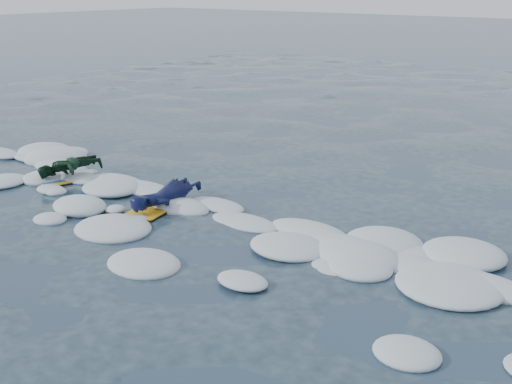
% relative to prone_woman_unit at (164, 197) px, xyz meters
% --- Properties ---
extents(ground, '(120.00, 120.00, 0.00)m').
position_rel_prone_woman_unit_xyz_m(ground, '(1.14, -1.20, -0.19)').
color(ground, '#1C3044').
rests_on(ground, ground).
extents(foam_band, '(12.00, 3.10, 0.30)m').
position_rel_prone_woman_unit_xyz_m(foam_band, '(1.14, -0.16, -0.19)').
color(foam_band, silver).
rests_on(foam_band, ground).
extents(prone_woman_unit, '(0.75, 1.53, 0.37)m').
position_rel_prone_woman_unit_xyz_m(prone_woman_unit, '(0.00, 0.00, 0.00)').
color(prone_woman_unit, black).
rests_on(prone_woman_unit, ground).
extents(prone_child_unit, '(0.85, 1.21, 0.42)m').
position_rel_prone_woman_unit_xyz_m(prone_child_unit, '(-2.33, -0.02, 0.03)').
color(prone_child_unit, black).
rests_on(prone_child_unit, ground).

